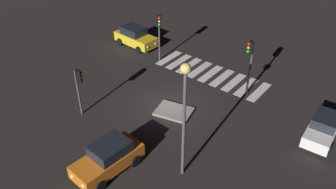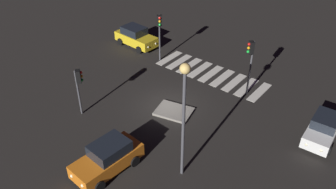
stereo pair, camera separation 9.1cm
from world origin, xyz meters
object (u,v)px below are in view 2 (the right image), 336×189
Objects in this scene: street_lamp at (184,103)px; traffic_light_north at (79,81)px; car_white at (323,129)px; traffic_island at (174,112)px; car_orange at (108,158)px; traffic_light_south at (250,55)px; traffic_light_east at (160,27)px; car_yellow at (136,37)px.

traffic_light_north is at bearing -1.44° from street_lamp.
traffic_island is at bearing -71.00° from car_white.
traffic_island is at bearing -172.21° from car_orange.
traffic_light_south is 1.03× the size of traffic_light_east.
car_yellow is (9.75, -6.43, 0.85)m from traffic_island.
street_lamp reaches higher than car_orange.
street_lamp is at bearing -36.40° from car_white.
traffic_light_east is at bearing 47.00° from traffic_light_north.
traffic_light_east reaches higher than car_orange.
car_orange is (-10.16, 13.30, -0.01)m from car_yellow.
street_lamp is (5.39, 8.25, 4.24)m from car_white.
traffic_light_south is (-2.91, -5.44, 3.37)m from traffic_island.
car_orange is 6.41m from traffic_light_north.
traffic_light_east is at bearing -148.66° from car_orange.
car_orange is (9.00, 10.72, 0.08)m from car_white.
street_lamp is at bearing -34.68° from car_yellow.
street_lamp is at bearing 128.81° from car_orange.
car_yellow is 0.61× the size of street_lamp.
street_lamp is at bearing 132.36° from traffic_island.
traffic_light_south is at bearing 45.22° from traffic_light_east.
car_yellow reaches higher than car_orange.
car_orange is 12.82m from traffic_light_south.
car_white is 0.90× the size of car_yellow.
traffic_light_east reaches higher than car_yellow.
traffic_light_north reaches higher than car_white.
traffic_light_east is at bearing -43.04° from traffic_island.
street_lamp is (-1.10, 9.84, 1.63)m from traffic_light_south.
car_orange is 1.01× the size of traffic_light_east.
traffic_light_east reaches higher than car_white.
street_lamp reaches higher than car_yellow.
traffic_light_north is 9.70m from traffic_light_east.
traffic_light_north is (5.12, 4.17, 2.65)m from traffic_island.
car_yellow is 1.24× the size of traffic_light_north.
traffic_light_south is 0.61× the size of street_lamp.
traffic_light_north is (14.52, 8.02, 1.90)m from car_white.
car_yellow reaches higher than car_white.
car_white is 0.91× the size of car_orange.
traffic_island is 7.78m from street_lamp.
car_white is 0.91× the size of traffic_light_east.
car_yellow is at bearing -148.31° from traffic_light_east.
car_white is at bearing -18.50° from traffic_light_north.
traffic_island is at bearing 9.01° from traffic_light_south.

